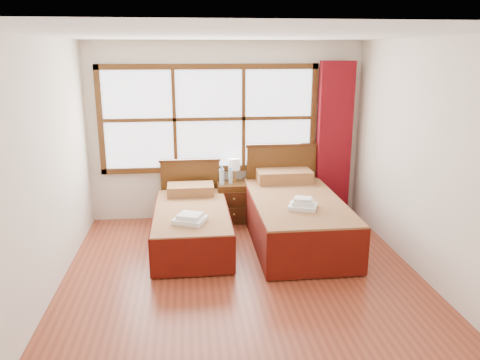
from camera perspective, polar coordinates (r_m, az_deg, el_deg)
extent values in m
plane|color=brown|center=(5.21, 0.56, -12.61)|extent=(4.50, 4.50, 0.00)
plane|color=white|center=(4.60, 0.64, 17.31)|extent=(4.50, 4.50, 0.00)
plane|color=silver|center=(6.93, -1.68, 5.89)|extent=(4.00, 0.00, 4.00)
plane|color=silver|center=(4.92, -23.20, 0.65)|extent=(0.00, 4.50, 4.50)
plane|color=silver|center=(5.36, 22.35, 1.88)|extent=(0.00, 4.50, 4.50)
cube|color=white|center=(6.86, -3.78, 7.45)|extent=(3.00, 0.02, 1.40)
cube|color=#4E2C11|center=(6.98, -3.66, 1.40)|extent=(3.16, 0.06, 0.08)
cube|color=#4E2C11|center=(6.77, -3.88, 13.63)|extent=(3.16, 0.06, 0.08)
cube|color=#4E2C11|center=(6.94, -16.67, 6.93)|extent=(0.08, 0.06, 1.56)
cube|color=#4E2C11|center=(7.08, 8.89, 7.55)|extent=(0.08, 0.06, 1.56)
cube|color=#4E2C11|center=(6.83, -7.99, 7.30)|extent=(0.05, 0.05, 1.40)
cube|color=#4E2C11|center=(6.88, 0.43, 7.51)|extent=(0.05, 0.05, 1.40)
cube|color=#4E2C11|center=(6.84, -3.77, 7.43)|extent=(3.00, 0.05, 0.05)
cube|color=maroon|center=(7.13, 11.39, 4.80)|extent=(0.50, 0.16, 2.30)
cube|color=#42200D|center=(6.15, -5.87, -6.77)|extent=(0.83, 1.65, 0.27)
cube|color=#61200D|center=(6.06, -5.93, -4.61)|extent=(0.92, 1.83, 0.22)
cube|color=#561009|center=(6.12, -10.26, -5.89)|extent=(0.03, 1.83, 0.46)
cube|color=#561009|center=(6.12, -1.53, -5.63)|extent=(0.03, 1.83, 0.46)
cube|color=#561009|center=(5.26, -5.76, -9.36)|extent=(0.92, 0.03, 0.46)
cube|color=#61200D|center=(6.63, -6.04, -1.15)|extent=(0.65, 0.38, 0.14)
cube|color=#4E2C11|center=(7.00, -6.05, -1.26)|extent=(0.86, 0.06, 0.90)
cube|color=#42200D|center=(6.88, -6.16, 2.39)|extent=(0.90, 0.08, 0.04)
cube|color=#42200D|center=(6.29, 6.73, -5.99)|extent=(1.00, 2.01, 0.33)
cube|color=#61200D|center=(6.19, 6.82, -3.39)|extent=(1.12, 2.23, 0.27)
cube|color=#561009|center=(6.14, 1.65, -5.07)|extent=(0.03, 2.23, 0.56)
cube|color=#561009|center=(6.39, 11.69, -4.57)|extent=(0.03, 2.23, 0.56)
cube|color=#561009|center=(5.25, 9.51, -8.97)|extent=(1.12, 0.03, 0.56)
cube|color=#61200D|center=(6.88, 5.36, 0.53)|extent=(0.79, 0.46, 0.17)
cube|color=#4E2C11|center=(7.10, 5.01, -0.16)|extent=(1.05, 0.06, 1.09)
cube|color=#42200D|center=(6.98, 5.11, 4.25)|extent=(1.09, 0.08, 0.04)
cube|color=#4E2C11|center=(6.94, -0.93, -2.68)|extent=(0.44, 0.39, 0.58)
cube|color=#42200D|center=(6.78, -0.75, -4.16)|extent=(0.39, 0.02, 0.18)
cube|color=#42200D|center=(6.71, -0.76, -2.28)|extent=(0.39, 0.02, 0.18)
sphere|color=#B5933D|center=(6.76, -0.74, -4.21)|extent=(0.03, 0.03, 0.03)
sphere|color=#B5933D|center=(6.69, -0.74, -2.33)|extent=(0.03, 0.03, 0.03)
cube|color=white|center=(5.58, -6.10, -4.88)|extent=(0.45, 0.43, 0.06)
cube|color=white|center=(5.56, -6.11, -4.37)|extent=(0.34, 0.32, 0.05)
cube|color=white|center=(5.74, 7.65, -3.22)|extent=(0.40, 0.38, 0.05)
cube|color=white|center=(5.73, 7.67, -2.76)|extent=(0.30, 0.29, 0.05)
cube|color=white|center=(5.71, 7.69, -2.35)|extent=(0.25, 0.23, 0.04)
cylinder|color=gold|center=(6.99, -0.70, 0.03)|extent=(0.11, 0.11, 0.02)
cylinder|color=gold|center=(6.97, -0.71, 0.68)|extent=(0.02, 0.02, 0.14)
cylinder|color=white|center=(6.93, -0.71, 1.96)|extent=(0.17, 0.17, 0.17)
cylinder|color=silver|center=(6.75, -2.24, 0.40)|extent=(0.07, 0.07, 0.23)
cylinder|color=blue|center=(6.72, -2.25, 1.47)|extent=(0.03, 0.03, 0.03)
cylinder|color=silver|center=(6.81, -1.16, 0.44)|extent=(0.06, 0.06, 0.20)
cylinder|color=blue|center=(6.79, -1.16, 1.39)|extent=(0.03, 0.03, 0.03)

